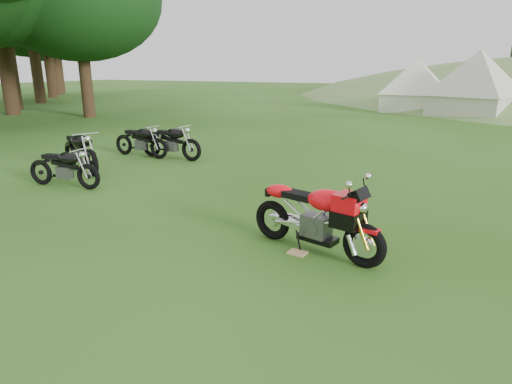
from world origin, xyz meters
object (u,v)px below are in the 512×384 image
at_px(plywood_board, 297,253).
at_px(tent_mid, 476,86).
at_px(vintage_moto_c, 141,140).
at_px(sport_motorcycle, 316,212).
at_px(vintage_moto_d, 171,141).
at_px(tent_left, 416,86).
at_px(vintage_moto_a, 63,167).
at_px(vintage_moto_b, 80,150).

bearing_deg(plywood_board, tent_mid, 83.03).
bearing_deg(vintage_moto_c, sport_motorcycle, -29.83).
distance_m(sport_motorcycle, vintage_moto_c, 7.44).
distance_m(vintage_moto_d, tent_left, 16.97).
relative_size(plywood_board, vintage_moto_a, 0.14).
bearing_deg(vintage_moto_a, vintage_moto_b, 116.65).
distance_m(sport_motorcycle, vintage_moto_d, 6.75).
bearing_deg(vintage_moto_d, vintage_moto_c, -171.46).
bearing_deg(vintage_moto_b, sport_motorcycle, 6.17).
height_order(plywood_board, tent_mid, tent_mid).
xyz_separation_m(vintage_moto_c, tent_left, (5.46, 16.44, 0.92)).
height_order(vintage_moto_d, tent_mid, tent_mid).
bearing_deg(vintage_moto_d, sport_motorcycle, -36.02).
height_order(sport_motorcycle, vintage_moto_c, sport_motorcycle).
bearing_deg(vintage_moto_a, vintage_moto_d, 77.54).
relative_size(vintage_moto_a, tent_left, 0.52).
relative_size(plywood_board, vintage_moto_b, 0.12).
relative_size(sport_motorcycle, vintage_moto_b, 0.97).
relative_size(vintage_moto_d, tent_mid, 0.54).
distance_m(vintage_moto_a, vintage_moto_d, 3.26).
bearing_deg(tent_mid, vintage_moto_c, -96.09).
distance_m(plywood_board, tent_mid, 19.24).
height_order(vintage_moto_a, tent_left, tent_left).
bearing_deg(vintage_moto_c, vintage_moto_a, -75.72).
relative_size(vintage_moto_c, vintage_moto_d, 0.94).
xyz_separation_m(vintage_moto_b, vintage_moto_c, (0.18, 1.94, -0.05)).
bearing_deg(sport_motorcycle, vintage_moto_b, 176.53).
relative_size(sport_motorcycle, vintage_moto_d, 1.02).
bearing_deg(tent_left, vintage_moto_c, -106.32).
bearing_deg(tent_left, vintage_moto_b, -105.00).
bearing_deg(vintage_moto_d, vintage_moto_a, -93.36).
bearing_deg(vintage_moto_b, tent_left, 97.10).
height_order(vintage_moto_a, vintage_moto_d, vintage_moto_d).
height_order(sport_motorcycle, vintage_moto_a, sport_motorcycle).
xyz_separation_m(vintage_moto_c, tent_mid, (8.40, 14.86, 1.02)).
xyz_separation_m(plywood_board, tent_mid, (2.33, 19.04, 1.47)).
relative_size(tent_left, tent_mid, 0.94).
bearing_deg(vintage_moto_c, tent_mid, 63.50).
bearing_deg(tent_mid, sport_motorcycle, -73.09).
bearing_deg(vintage_moto_c, plywood_board, -31.58).
distance_m(tent_left, tent_mid, 3.33).
xyz_separation_m(sport_motorcycle, vintage_moto_c, (-6.26, 4.03, -0.11)).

